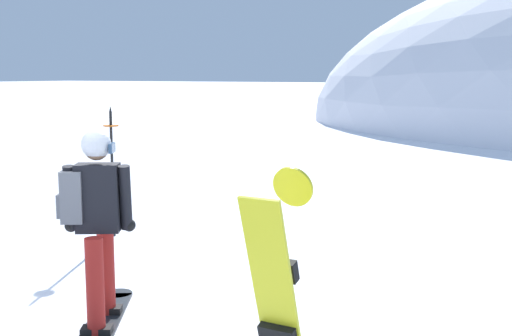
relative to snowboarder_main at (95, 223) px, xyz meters
The scene contains 3 objects.
snowboarder_main is the anchor object (origin of this frame).
spare_snowboard 2.08m from the snowboarder_main, 14.11° to the right, with size 0.28×0.53×1.59m.
piste_marker_near 3.23m from the snowboarder_main, 128.97° to the left, with size 0.20×0.20×1.75m.
Camera 1 is at (4.05, -3.68, 2.18)m, focal length 45.77 mm.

